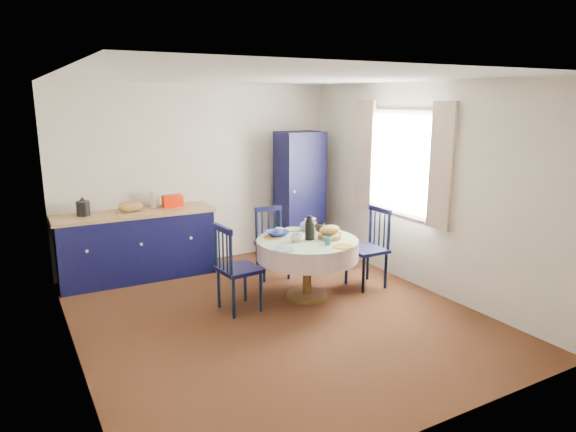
% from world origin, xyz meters
% --- Properties ---
extents(floor, '(4.50, 4.50, 0.00)m').
position_xyz_m(floor, '(0.00, 0.00, 0.00)').
color(floor, black).
rests_on(floor, ground).
extents(ceiling, '(4.50, 4.50, 0.00)m').
position_xyz_m(ceiling, '(0.00, 0.00, 2.50)').
color(ceiling, white).
rests_on(ceiling, wall_back).
extents(wall_back, '(4.00, 0.02, 2.50)m').
position_xyz_m(wall_back, '(0.00, 2.25, 1.25)').
color(wall_back, white).
rests_on(wall_back, floor).
extents(wall_left, '(0.02, 4.50, 2.50)m').
position_xyz_m(wall_left, '(-2.00, 0.00, 1.25)').
color(wall_left, white).
rests_on(wall_left, floor).
extents(wall_right, '(0.02, 4.50, 2.50)m').
position_xyz_m(wall_right, '(2.00, 0.00, 1.25)').
color(wall_right, white).
rests_on(wall_right, floor).
extents(window, '(0.10, 1.74, 1.45)m').
position_xyz_m(window, '(1.95, 0.30, 1.52)').
color(window, white).
rests_on(window, wall_right).
extents(kitchen_counter, '(2.00, 0.68, 1.13)m').
position_xyz_m(kitchen_counter, '(-1.00, 1.96, 0.46)').
color(kitchen_counter, black).
rests_on(kitchen_counter, floor).
extents(pantry_cabinet, '(0.66, 0.48, 1.83)m').
position_xyz_m(pantry_cabinet, '(1.40, 1.86, 0.92)').
color(pantry_cabinet, black).
rests_on(pantry_cabinet, floor).
extents(dining_table, '(1.18, 1.18, 0.99)m').
position_xyz_m(dining_table, '(0.58, 0.29, 0.59)').
color(dining_table, '#523617').
rests_on(dining_table, floor).
extents(chair_left, '(0.45, 0.47, 0.98)m').
position_xyz_m(chair_left, '(-0.31, 0.35, 0.50)').
color(chair_left, black).
rests_on(chair_left, floor).
extents(chair_far, '(0.47, 0.45, 0.91)m').
position_xyz_m(chair_far, '(0.56, 1.17, 0.46)').
color(chair_far, black).
rests_on(chair_far, floor).
extents(chair_right, '(0.43, 0.45, 0.99)m').
position_xyz_m(chair_right, '(1.45, 0.25, 0.50)').
color(chair_right, black).
rests_on(chair_right, floor).
extents(mug_a, '(0.11, 0.11, 0.09)m').
position_xyz_m(mug_a, '(0.40, 0.27, 0.76)').
color(mug_a, silver).
rests_on(mug_a, dining_table).
extents(mug_b, '(0.10, 0.10, 0.09)m').
position_xyz_m(mug_b, '(0.65, -0.01, 0.76)').
color(mug_b, '#2F727D').
rests_on(mug_b, dining_table).
extents(mug_c, '(0.13, 0.13, 0.10)m').
position_xyz_m(mug_c, '(0.89, 0.52, 0.76)').
color(mug_c, black).
rests_on(mug_c, dining_table).
extents(mug_d, '(0.09, 0.09, 0.09)m').
position_xyz_m(mug_d, '(0.39, 0.63, 0.75)').
color(mug_d, silver).
rests_on(mug_d, dining_table).
extents(cobalt_bowl, '(0.26, 0.26, 0.06)m').
position_xyz_m(cobalt_bowl, '(0.33, 0.58, 0.74)').
color(cobalt_bowl, navy).
rests_on(cobalt_bowl, dining_table).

